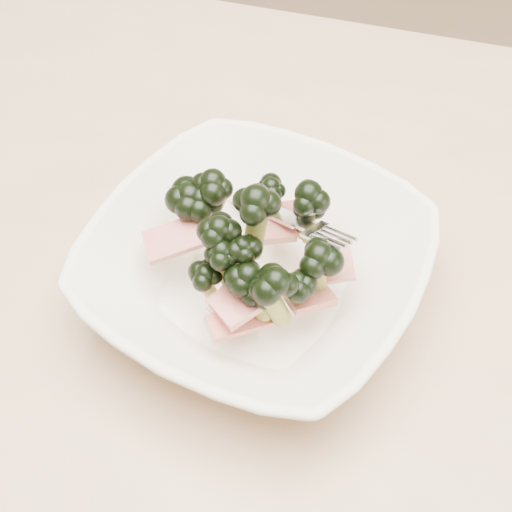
% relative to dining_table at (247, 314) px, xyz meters
% --- Properties ---
extents(dining_table, '(1.20, 0.80, 0.75)m').
position_rel_dining_table_xyz_m(dining_table, '(0.00, 0.00, 0.00)').
color(dining_table, tan).
rests_on(dining_table, ground).
extents(broccoli_dish, '(0.34, 0.34, 0.14)m').
position_rel_dining_table_xyz_m(broccoli_dish, '(0.02, -0.04, 0.14)').
color(broccoli_dish, beige).
rests_on(broccoli_dish, dining_table).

